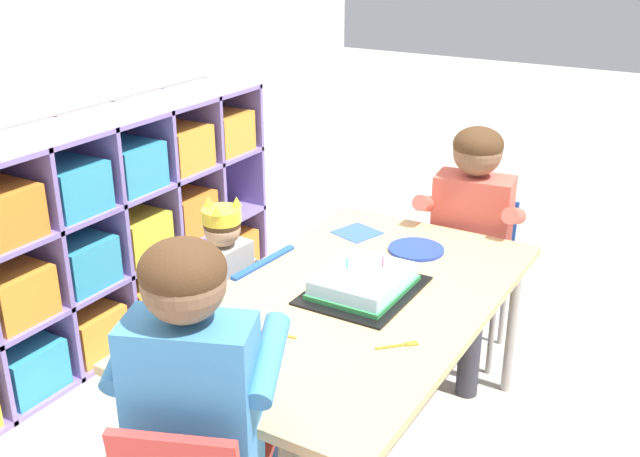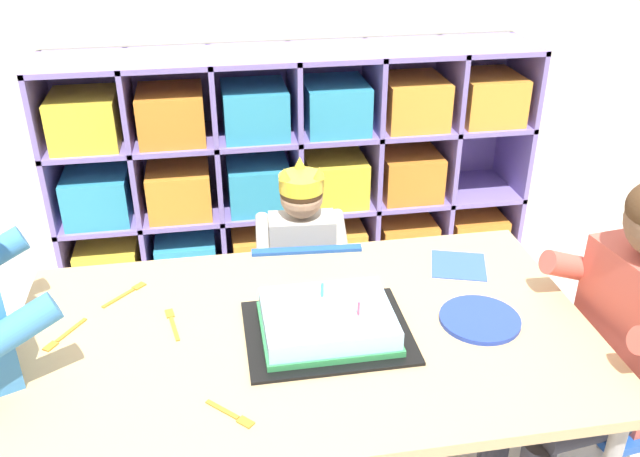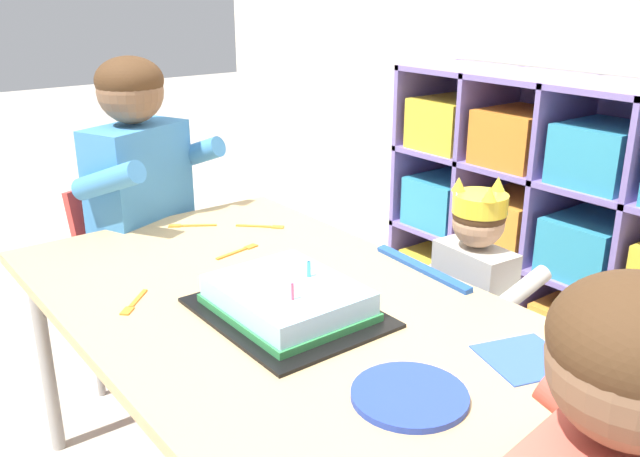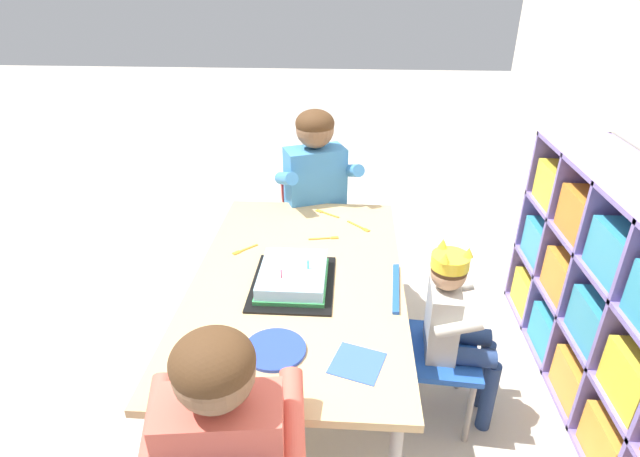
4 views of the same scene
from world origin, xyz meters
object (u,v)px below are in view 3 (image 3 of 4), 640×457
Objects in this scene: birthday_cake_on_tray at (287,301)px; fork_by_napkin at (189,226)px; adult_helper_seated at (156,197)px; fork_scattered_mid_table at (263,226)px; activity_table at (280,321)px; fork_at_table_front_edge at (133,304)px; classroom_chair_blue at (450,345)px; child_with_crown at (484,289)px; paper_plate_stack at (410,395)px; fork_near_cake_tray at (240,251)px; classroom_chair_adult_side at (136,261)px.

birthday_cake_on_tray is 3.23× the size of fork_by_napkin.
fork_scattered_mid_table is at bearing -73.17° from adult_helper_seated.
activity_table is 14.17× the size of fork_at_table_front_edge.
adult_helper_seated is at bearing 35.03° from classroom_chair_blue.
child_with_crown is at bearing 87.54° from birthday_cake_on_tray.
activity_table is at bearing 105.65° from fork_scattered_mid_table.
fork_scattered_mid_table reaches higher than activity_table.
paper_plate_stack reaches higher than fork_at_table_front_edge.
fork_near_cake_tray is at bearing 83.08° from fork_scattered_mid_table.
classroom_chair_blue is 0.95m from adult_helper_seated.
adult_helper_seated is (-0.70, 0.04, 0.11)m from activity_table.
activity_table is 10.27× the size of fork_near_cake_tray.
classroom_chair_adult_side is 6.96× the size of fork_at_table_front_edge.
adult_helper_seated is 0.34m from fork_scattered_mid_table.
fork_scattered_mid_table is (-0.52, -0.36, 0.11)m from child_with_crown.
classroom_chair_adult_side is (-0.88, -0.61, -0.05)m from child_with_crown.
paper_plate_stack is at bearing 123.39° from child_with_crown.
adult_helper_seated is 0.39m from fork_near_cake_tray.
child_with_crown is 4.01× the size of paper_plate_stack.
fork_by_napkin is at bearing -92.91° from adult_helper_seated.
activity_table is 0.32m from fork_at_table_front_edge.
paper_plate_stack reaches higher than fork_near_cake_tray.
child_with_crown is 0.98m from adult_helper_seated.
child_with_crown is 0.64m from birthday_cake_on_tray.
birthday_cake_on_tray is (0.75, -0.05, -0.04)m from adult_helper_seated.
classroom_chair_blue is 0.90× the size of classroom_chair_adult_side.
paper_plate_stack is at bearing -4.00° from activity_table.
birthday_cake_on_tray is at bearing 177.57° from paper_plate_stack.
child_with_crown is at bearing 119.13° from paper_plate_stack.
birthday_cake_on_tray is (0.85, -0.01, 0.19)m from classroom_chair_adult_side.
fork_scattered_mid_table is at bearing 150.94° from activity_table.
fork_scattered_mid_table is at bearing 162.48° from paper_plate_stack.
fork_at_table_front_edge is at bearing -97.08° from fork_by_napkin.
birthday_cake_on_tray is 0.34m from fork_at_table_front_edge.
fork_at_table_front_edge is (-0.26, -0.75, 0.25)m from classroom_chair_blue.
birthday_cake_on_tray is 3.60× the size of fork_scattered_mid_table.
activity_table is 0.54m from classroom_chair_blue.
adult_helper_seated is at bearing 176.94° from activity_table.
fork_near_cake_tray is 1.24× the size of fork_scattered_mid_table.
fork_scattered_mid_table is (-0.44, 0.25, 0.04)m from activity_table.
paper_plate_stack is at bearing -115.20° from fork_at_table_front_edge.
fork_scattered_mid_table is (-0.51, -0.25, 0.25)m from classroom_chair_blue.
adult_helper_seated reaches higher than birthday_cake_on_tray.
fork_near_cake_tray is 0.20m from fork_scattered_mid_table.
paper_plate_stack is 1.82× the size of fork_scattered_mid_table.
fork_at_table_front_edge is at bearing -135.19° from birthday_cake_on_tray.
adult_helper_seated is 10.88× the size of fork_at_table_front_edge.
child_with_crown is 1.17× the size of classroom_chair_adult_side.
adult_helper_seated reaches higher than classroom_chair_blue.
child_with_crown is (0.08, 0.61, -0.07)m from activity_table.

